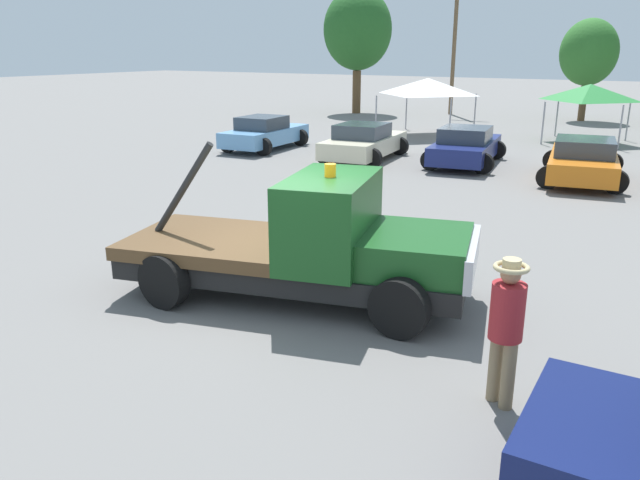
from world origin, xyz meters
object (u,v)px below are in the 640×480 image
object	(u,v)px
canopy_tent_green	(590,92)
utility_pole	(455,36)
person_near_truck	(506,321)
canopy_tent_white	(428,86)
parked_car_skyblue	(264,133)
tree_center	(589,53)
parked_car_navy	(465,146)
tow_truck	(314,246)
parked_car_cream	(364,142)
tree_right	(358,30)
parked_car_orange	(583,160)

from	to	relation	value
canopy_tent_green	utility_pole	xyz separation A→B (m)	(-9.13, 8.70, 2.52)
person_near_truck	canopy_tent_white	xyz separation A→B (m)	(-9.30, 21.51, 1.21)
parked_car_skyblue	tree_center	world-z (taller)	tree_center
parked_car_navy	canopy_tent_white	distance (m)	7.89
tow_truck	tree_center	distance (m)	30.38
parked_car_cream	canopy_tent_white	distance (m)	7.67
tree_right	utility_pole	xyz separation A→B (m)	(5.41, 2.28, -0.37)
tow_truck	parked_car_cream	xyz separation A→B (m)	(-5.31, 12.37, -0.25)
parked_car_skyblue	parked_car_orange	xyz separation A→B (m)	(12.18, -0.24, 0.00)
person_near_truck	parked_car_orange	xyz separation A→B (m)	(-1.25, 13.99, -0.40)
canopy_tent_white	parked_car_cream	bearing A→B (deg)	-86.28
parked_car_navy	tree_center	bearing A→B (deg)	-11.91
parked_car_orange	tree_center	world-z (taller)	tree_center
person_near_truck	canopy_tent_green	xyz separation A→B (m)	(-2.48, 22.88, 1.09)
tow_truck	tree_center	world-z (taller)	tree_center
parked_car_orange	utility_pole	distance (m)	20.80
utility_pole	person_near_truck	bearing A→B (deg)	-69.81
person_near_truck	canopy_tent_green	world-z (taller)	canopy_tent_green
tree_center	person_near_truck	bearing A→B (deg)	-82.86
tree_right	canopy_tent_white	bearing A→B (deg)	-45.28
person_near_truck	parked_car_skyblue	bearing A→B (deg)	75.00
canopy_tent_white	tree_center	world-z (taller)	tree_center
tree_center	parked_car_skyblue	bearing A→B (deg)	-118.11
tow_truck	tree_center	xyz separation A→B (m)	(-0.49, 30.24, 2.81)
tree_center	utility_pole	xyz separation A→B (m)	(-7.61, -0.32, 0.94)
canopy_tent_white	tree_right	xyz separation A→B (m)	(-7.72, 7.79, 2.76)
tow_truck	tree_right	size ratio (longest dim) A/B	0.81
person_near_truck	parked_car_cream	xyz separation A→B (m)	(-8.82, 14.02, -0.40)
utility_pole	parked_car_cream	bearing A→B (deg)	-80.96
person_near_truck	parked_car_orange	distance (m)	14.05
parked_car_orange	tree_center	size ratio (longest dim) A/B	0.89
person_near_truck	canopy_tent_white	bearing A→B (deg)	55.04
canopy_tent_white	tree_center	distance (m)	11.76
person_near_truck	parked_car_skyblue	distance (m)	19.57
parked_car_navy	tree_right	xyz separation A→B (m)	(-11.75, 14.38, 4.37)
canopy_tent_green	tree_center	world-z (taller)	tree_center
canopy_tent_white	utility_pole	size ratio (longest dim) A/B	0.41
parked_car_navy	parked_car_orange	world-z (taller)	same
canopy_tent_green	utility_pole	distance (m)	12.86
person_near_truck	utility_pole	distance (m)	33.84
parked_car_skyblue	canopy_tent_green	size ratio (longest dim) A/B	1.42
parked_car_skyblue	tow_truck	bearing A→B (deg)	-145.11
parked_car_orange	canopy_tent_green	world-z (taller)	canopy_tent_green
tow_truck	canopy_tent_green	distance (m)	21.29
parked_car_skyblue	canopy_tent_white	world-z (taller)	canopy_tent_white
parked_car_navy	parked_car_skyblue	bearing A→B (deg)	87.21
tree_right	utility_pole	distance (m)	5.88
parked_car_navy	canopy_tent_white	bearing A→B (deg)	23.86
person_near_truck	tree_right	bearing A→B (deg)	61.80
person_near_truck	tree_center	bearing A→B (deg)	38.79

